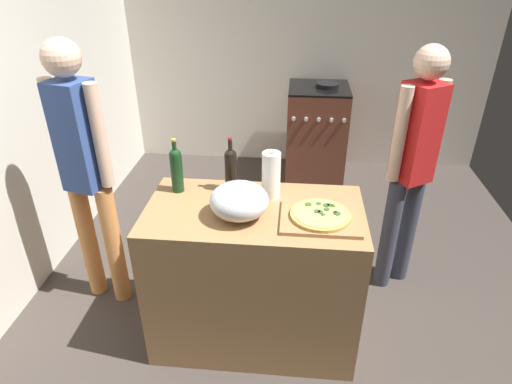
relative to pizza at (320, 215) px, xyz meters
name	(u,v)px	position (x,y,z in m)	size (l,w,h in m)	color
ground_plane	(283,240)	(-0.21, 1.08, -0.94)	(3.99, 3.76, 0.02)	#3F3833
kitchen_wall_rear	(294,40)	(-0.21, 2.70, 0.37)	(3.99, 0.10, 2.60)	silver
kitchen_wall_left	(45,77)	(-1.95, 1.08, 0.37)	(0.10, 3.76, 2.60)	silver
counter	(254,275)	(-0.34, 0.07, -0.48)	(1.16, 0.63, 0.90)	#9E7247
cutting_board	(320,218)	(0.00, 0.00, -0.02)	(0.40, 0.32, 0.02)	#9E7247
pizza	(320,215)	(0.00, 0.00, 0.00)	(0.31, 0.31, 0.03)	tan
mixing_bowl	(239,201)	(-0.41, -0.01, 0.06)	(0.30, 0.30, 0.18)	#B2B2B7
paper_towel_roll	(271,175)	(-0.27, 0.21, 0.10)	(0.10, 0.10, 0.27)	white
wine_bottle_dark	(231,168)	(-0.49, 0.27, 0.11)	(0.07, 0.07, 0.32)	black
wine_bottle_green	(176,168)	(-0.79, 0.23, 0.11)	(0.07, 0.07, 0.32)	#143819
stove	(316,132)	(0.07, 2.30, -0.46)	(0.58, 0.61, 0.98)	brown
person_in_stripes	(84,165)	(-1.38, 0.32, 0.06)	(0.36, 0.24, 1.71)	#D88C4C
person_in_red	(412,161)	(0.59, 0.66, 0.02)	(0.32, 0.28, 1.65)	#383D4C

